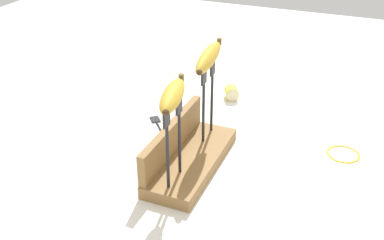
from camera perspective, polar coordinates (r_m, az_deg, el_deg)
ground_plane at (r=1.14m, az=0.00°, el=-5.77°), size 3.00×3.00×0.00m
wooden_board at (r=1.13m, az=0.00°, el=-5.12°), size 0.33×0.12×0.03m
board_backstop at (r=1.12m, az=-2.46°, el=-2.17°), size 0.33×0.02×0.08m
fork_stand_left at (r=0.98m, az=-2.13°, el=-2.08°), size 0.09×0.01×0.19m
fork_stand_right at (r=1.15m, az=2.17°, el=3.05°), size 0.09×0.01×0.20m
banana_raised_left at (r=0.94m, az=-2.24°, el=3.01°), size 0.16×0.07×0.04m
banana_raised_right at (r=1.11m, az=2.27°, el=7.78°), size 0.20×0.06×0.04m
fork_fallen_far at (r=1.31m, az=-4.14°, el=-0.79°), size 0.15×0.13×0.01m
banana_chunk_near at (r=1.47m, az=4.96°, el=3.42°), size 0.06×0.06×0.04m
wire_coil at (r=1.25m, az=18.35°, el=-3.98°), size 0.08×0.08×0.01m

